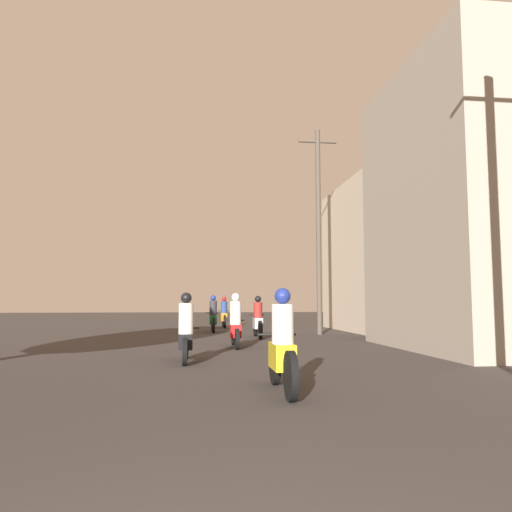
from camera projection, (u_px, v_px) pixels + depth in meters
name	position (u px, v px, depth m)	size (l,w,h in m)	color
motorcycle_yellow	(282.00, 350.00, 7.37)	(0.60, 2.06, 1.53)	black
motorcycle_black	(186.00, 334.00, 11.00)	(0.60, 1.86, 1.53)	black
motorcycle_red	(235.00, 326.00, 14.55)	(0.60, 2.00, 1.57)	black
motorcycle_silver	(258.00, 321.00, 18.43)	(0.60, 2.13, 1.54)	black
motorcycle_green	(213.00, 317.00, 21.69)	(0.60, 2.09, 1.60)	black
motorcycle_orange	(224.00, 315.00, 25.50)	(0.60, 2.12, 1.57)	black
building_right_near	(483.00, 208.00, 14.15)	(4.73, 6.64, 7.97)	gray
building_right_far	(397.00, 258.00, 23.16)	(5.32, 7.12, 6.70)	beige
utility_pole_far	(319.00, 226.00, 20.44)	(1.60, 0.20, 8.45)	#4C4238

